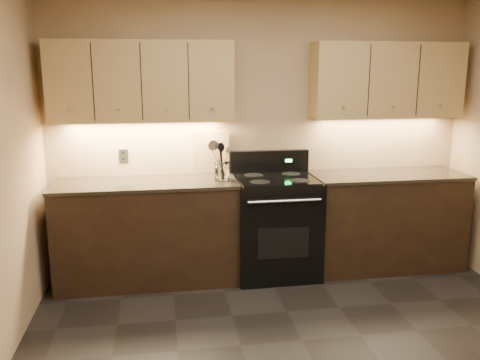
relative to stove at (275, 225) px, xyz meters
The scene contains 14 objects.
wall_back 0.88m from the stove, 104.10° to the left, with size 4.00×0.04×2.60m, color tan.
counter_left 1.18m from the stove, behind, with size 1.62×0.62×0.93m.
counter_right 1.10m from the stove, ahead, with size 1.46×0.62×0.93m.
stove is the anchor object (origin of this frame).
upper_cab_left 1.78m from the stove, behind, with size 1.60×0.30×0.70m, color tan.
upper_cab_right 1.73m from the stove, ahead, with size 1.44×0.30×0.70m, color tan.
outlet_plate 1.55m from the stove, 167.24° to the left, with size 0.09×0.01×0.12m, color #B2B5BA.
utensil_crock 0.73m from the stove, behind, with size 0.15×0.15×0.17m.
cutting_board 0.91m from the stove, 152.77° to the left, with size 0.33×0.02×0.42m, color tan.
wooden_spoon 0.82m from the stove, behind, with size 0.06×0.06×0.31m, color tan, non-canonical shape.
black_spoon 0.81m from the stove, behind, with size 0.06×0.06×0.34m, color black, non-canonical shape.
black_turner 0.80m from the stove, behind, with size 0.08×0.08×0.33m, color black, non-canonical shape.
steel_spatula 0.79m from the stove, behind, with size 0.08×0.08×0.34m, color silver, non-canonical shape.
steel_skimmer 0.79m from the stove, behind, with size 0.09×0.09×0.35m, color silver, non-canonical shape.
Camera 1 is at (-0.96, -2.76, 1.92)m, focal length 38.00 mm.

